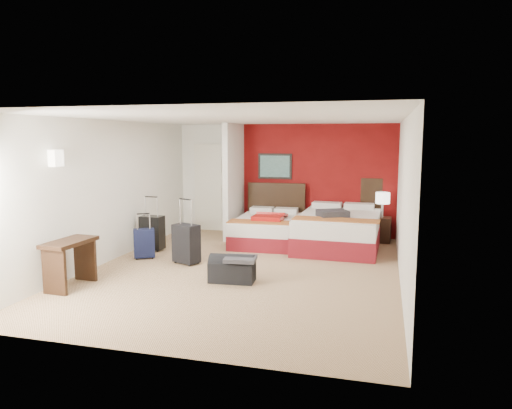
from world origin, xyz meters
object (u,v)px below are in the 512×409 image
(suitcase_navy, at_px, (144,245))
(table_lamp, at_px, (382,205))
(nightstand, at_px, (382,230))
(suitcase_charcoal, at_px, (186,245))
(desk, at_px, (70,264))
(bed_right, at_px, (339,231))
(duffel_bag, at_px, (232,270))
(suitcase_black, at_px, (152,234))
(bed_left, at_px, (266,231))
(red_suitcase_open, at_px, (270,217))

(suitcase_navy, bearing_deg, table_lamp, 2.51)
(nightstand, height_order, suitcase_charcoal, suitcase_charcoal)
(table_lamp, height_order, desk, table_lamp)
(bed_right, height_order, duffel_bag, bed_right)
(bed_right, relative_size, table_lamp, 4.25)
(nightstand, xyz_separation_m, suitcase_black, (-4.34, -1.95, 0.06))
(nightstand, height_order, suitcase_navy, nightstand)
(bed_left, height_order, duffel_bag, bed_left)
(suitcase_charcoal, bearing_deg, table_lamp, 61.56)
(desk, bearing_deg, red_suitcase_open, 61.16)
(bed_left, bearing_deg, table_lamp, 15.85)
(nightstand, height_order, desk, desk)
(nightstand, relative_size, table_lamp, 1.00)
(bed_right, relative_size, suitcase_black, 3.44)
(suitcase_charcoal, height_order, suitcase_navy, suitcase_charcoal)
(desk, bearing_deg, bed_left, 63.04)
(suitcase_navy, bearing_deg, bed_right, -0.80)
(red_suitcase_open, height_order, nightstand, red_suitcase_open)
(table_lamp, distance_m, suitcase_charcoal, 4.29)
(nightstand, height_order, suitcase_black, suitcase_black)
(suitcase_navy, bearing_deg, bed_left, 15.21)
(suitcase_black, height_order, duffel_bag, suitcase_black)
(nightstand, distance_m, duffel_bag, 4.14)
(bed_left, distance_m, nightstand, 2.45)
(desk, bearing_deg, table_lamp, 47.75)
(suitcase_black, xyz_separation_m, suitcase_navy, (0.15, -0.62, -0.07))
(bed_right, bearing_deg, table_lamp, 44.52)
(suitcase_black, bearing_deg, bed_right, 20.99)
(bed_left, xyz_separation_m, duffel_bag, (0.14, -2.75, -0.09))
(red_suitcase_open, bearing_deg, desk, -121.50)
(bed_right, xyz_separation_m, table_lamp, (0.83, 0.77, 0.46))
(desk, bearing_deg, duffel_bag, 24.51)
(bed_right, height_order, suitcase_navy, bed_right)
(suitcase_black, xyz_separation_m, desk, (-0.07, -2.45, 0.03))
(bed_left, bearing_deg, desk, -122.01)
(red_suitcase_open, height_order, suitcase_black, suitcase_black)
(bed_right, height_order, table_lamp, table_lamp)
(suitcase_navy, bearing_deg, duffel_bag, -54.39)
(red_suitcase_open, distance_m, suitcase_charcoal, 2.15)
(suitcase_black, relative_size, suitcase_charcoal, 0.98)
(bed_right, height_order, suitcase_charcoal, bed_right)
(bed_left, height_order, suitcase_black, suitcase_black)
(bed_left, relative_size, red_suitcase_open, 2.17)
(bed_left, xyz_separation_m, red_suitcase_open, (0.10, -0.10, 0.32))
(suitcase_navy, height_order, desk, desk)
(duffel_bag, bearing_deg, red_suitcase_open, 86.34)
(red_suitcase_open, relative_size, suitcase_charcoal, 1.24)
(nightstand, xyz_separation_m, duffel_bag, (-2.19, -3.51, -0.09))
(red_suitcase_open, bearing_deg, nightstand, 21.28)
(bed_right, xyz_separation_m, duffel_bag, (-1.36, -2.75, -0.16))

